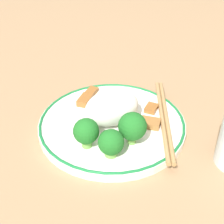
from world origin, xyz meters
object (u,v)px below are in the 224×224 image
object	(u,v)px
broccoli_back_center	(111,143)
broccoli_back_right	(130,128)
chopsticks	(164,117)
plate	(112,124)
broccoli_back_left	(86,132)

from	to	relation	value
broccoli_back_center	broccoli_back_right	size ratio (longest dim) A/B	0.81
chopsticks	plate	bearing A→B (deg)	155.00
plate	broccoli_back_center	world-z (taller)	broccoli_back_center
plate	broccoli_back_right	size ratio (longest dim) A/B	4.61
broccoli_back_left	broccoli_back_right	distance (m)	0.07
broccoli_back_left	broccoli_back_center	size ratio (longest dim) A/B	1.11
plate	broccoli_back_left	size ratio (longest dim) A/B	5.09
plate	chopsticks	size ratio (longest dim) A/B	1.24
broccoli_back_left	broccoli_back_center	xyz separation A→B (m)	(0.02, -0.04, -0.00)
plate	broccoli_back_left	world-z (taller)	broccoli_back_left
plate	broccoli_back_center	xyz separation A→B (m)	(-0.04, -0.07, 0.03)
plate	broccoli_back_right	distance (m)	0.08
broccoli_back_center	broccoli_back_right	world-z (taller)	broccoli_back_right
broccoli_back_left	chopsticks	distance (m)	0.15
broccoli_back_right	chopsticks	size ratio (longest dim) A/B	0.27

